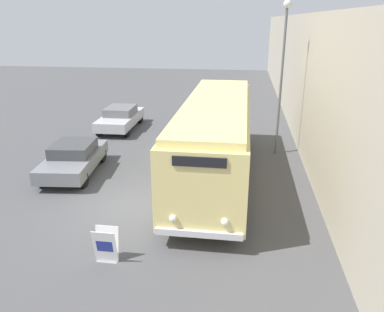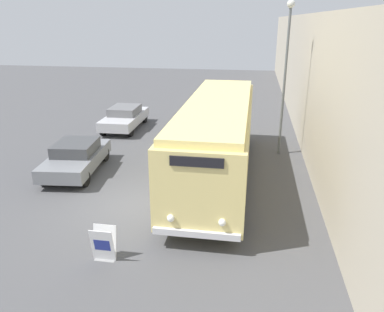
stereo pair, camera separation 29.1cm
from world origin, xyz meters
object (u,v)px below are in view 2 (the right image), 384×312
at_px(vintage_bus, 217,135).
at_px(streetlamp, 286,60).
at_px(parked_car_mid, 125,117).
at_px(parked_car_near, 76,157).
at_px(sign_board, 104,244).

relative_size(vintage_bus, streetlamp, 1.60).
bearing_deg(parked_car_mid, parked_car_near, -89.26).
relative_size(vintage_bus, parked_car_near, 2.58).
xyz_separation_m(vintage_bus, parked_car_near, (-6.16, -0.54, -1.17)).
distance_m(vintage_bus, sign_board, 7.12).
distance_m(streetlamp, parked_car_near, 10.57).
xyz_separation_m(vintage_bus, parked_car_mid, (-6.39, 6.62, -1.16)).
relative_size(parked_car_near, parked_car_mid, 0.98).
bearing_deg(parked_car_near, parked_car_mid, 85.98).
bearing_deg(parked_car_mid, streetlamp, -20.09).
bearing_deg(sign_board, parked_car_near, 121.51).
bearing_deg(parked_car_mid, vintage_bus, -47.10).
height_order(vintage_bus, streetlamp, streetlamp).
xyz_separation_m(sign_board, parked_car_mid, (-3.89, 13.13, 0.23)).
bearing_deg(vintage_bus, parked_car_near, -174.99).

